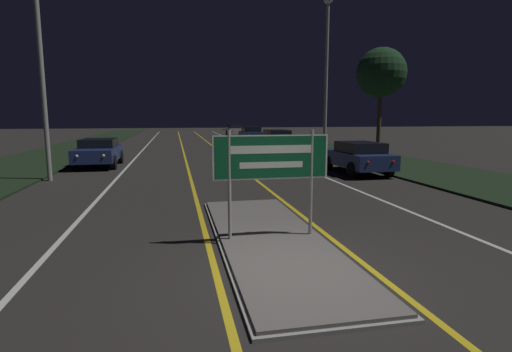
{
  "coord_description": "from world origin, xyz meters",
  "views": [
    {
      "loc": [
        -1.85,
        -5.76,
        2.51
      ],
      "look_at": [
        0.0,
        3.33,
        1.11
      ],
      "focal_mm": 28.0,
      "sensor_mm": 36.0,
      "label": 1
    }
  ],
  "objects_px": {
    "car_receding_0": "(358,157)",
    "car_receding_2": "(251,134)",
    "car_receding_3": "(235,130)",
    "highway_sign": "(271,162)",
    "car_approaching_0": "(99,152)",
    "streetlight_right_near": "(327,58)",
    "car_receding_1": "(276,139)",
    "streetlight_left_near": "(36,2)"
  },
  "relations": [
    {
      "from": "car_receding_0",
      "to": "car_receding_2",
      "type": "bearing_deg",
      "value": 91.11
    },
    {
      "from": "car_receding_3",
      "to": "highway_sign",
      "type": "bearing_deg",
      "value": -97.6
    },
    {
      "from": "car_receding_0",
      "to": "car_receding_3",
      "type": "relative_size",
      "value": 0.99
    },
    {
      "from": "car_receding_0",
      "to": "car_approaching_0",
      "type": "bearing_deg",
      "value": 157.69
    },
    {
      "from": "streetlight_right_near",
      "to": "car_receding_0",
      "type": "distance_m",
      "value": 6.91
    },
    {
      "from": "highway_sign",
      "to": "car_receding_2",
      "type": "bearing_deg",
      "value": 79.95
    },
    {
      "from": "car_receding_1",
      "to": "car_approaching_0",
      "type": "xyz_separation_m",
      "value": [
        -11.13,
        -7.69,
        -0.04
      ]
    },
    {
      "from": "highway_sign",
      "to": "car_receding_0",
      "type": "distance_m",
      "value": 10.62
    },
    {
      "from": "car_receding_1",
      "to": "car_receding_2",
      "type": "xyz_separation_m",
      "value": [
        0.06,
        10.44,
        -0.02
      ]
    },
    {
      "from": "highway_sign",
      "to": "streetlight_left_near",
      "type": "relative_size",
      "value": 0.24
    },
    {
      "from": "streetlight_right_near",
      "to": "car_receding_0",
      "type": "bearing_deg",
      "value": -93.9
    },
    {
      "from": "streetlight_right_near",
      "to": "car_receding_0",
      "type": "relative_size",
      "value": 2.12
    },
    {
      "from": "streetlight_left_near",
      "to": "car_receding_3",
      "type": "xyz_separation_m",
      "value": [
        12.35,
        33.4,
        -5.87
      ]
    },
    {
      "from": "highway_sign",
      "to": "car_receding_2",
      "type": "xyz_separation_m",
      "value": [
        5.6,
        31.59,
        -0.86
      ]
    },
    {
      "from": "highway_sign",
      "to": "car_receding_2",
      "type": "height_order",
      "value": "highway_sign"
    },
    {
      "from": "streetlight_left_near",
      "to": "car_approaching_0",
      "type": "bearing_deg",
      "value": 75.83
    },
    {
      "from": "streetlight_left_near",
      "to": "car_receding_3",
      "type": "relative_size",
      "value": 2.26
    },
    {
      "from": "car_receding_1",
      "to": "car_approaching_0",
      "type": "height_order",
      "value": "car_receding_1"
    },
    {
      "from": "car_receding_0",
      "to": "car_receding_1",
      "type": "height_order",
      "value": "car_receding_1"
    },
    {
      "from": "car_receding_0",
      "to": "streetlight_right_near",
      "type": "bearing_deg",
      "value": 86.1
    },
    {
      "from": "highway_sign",
      "to": "streetlight_right_near",
      "type": "height_order",
      "value": "streetlight_right_near"
    },
    {
      "from": "car_receding_0",
      "to": "streetlight_left_near",
      "type": "bearing_deg",
      "value": 177.97
    },
    {
      "from": "car_receding_2",
      "to": "highway_sign",
      "type": "bearing_deg",
      "value": -100.05
    },
    {
      "from": "highway_sign",
      "to": "car_receding_0",
      "type": "height_order",
      "value": "highway_sign"
    },
    {
      "from": "streetlight_right_near",
      "to": "car_receding_1",
      "type": "bearing_deg",
      "value": 96.31
    },
    {
      "from": "streetlight_left_near",
      "to": "car_approaching_0",
      "type": "distance_m",
      "value": 7.39
    },
    {
      "from": "highway_sign",
      "to": "streetlight_right_near",
      "type": "bearing_deg",
      "value": 64.82
    },
    {
      "from": "car_receding_1",
      "to": "highway_sign",
      "type": "bearing_deg",
      "value": -104.68
    },
    {
      "from": "car_receding_0",
      "to": "car_receding_1",
      "type": "bearing_deg",
      "value": 92.33
    },
    {
      "from": "car_receding_1",
      "to": "car_receding_2",
      "type": "bearing_deg",
      "value": 89.67
    },
    {
      "from": "car_receding_3",
      "to": "car_approaching_0",
      "type": "relative_size",
      "value": 1.03
    },
    {
      "from": "car_receding_0",
      "to": "car_receding_1",
      "type": "relative_size",
      "value": 0.89
    },
    {
      "from": "streetlight_left_near",
      "to": "car_receding_1",
      "type": "distance_m",
      "value": 18.11
    },
    {
      "from": "car_receding_3",
      "to": "streetlight_left_near",
      "type": "bearing_deg",
      "value": -110.3
    },
    {
      "from": "highway_sign",
      "to": "car_receding_3",
      "type": "xyz_separation_m",
      "value": [
        5.67,
        42.53,
        -0.85
      ]
    },
    {
      "from": "streetlight_right_near",
      "to": "car_receding_1",
      "type": "height_order",
      "value": "streetlight_right_near"
    },
    {
      "from": "streetlight_right_near",
      "to": "car_approaching_0",
      "type": "bearing_deg",
      "value": -179.49
    },
    {
      "from": "streetlight_left_near",
      "to": "car_receding_1",
      "type": "relative_size",
      "value": 2.05
    },
    {
      "from": "car_receding_0",
      "to": "car_approaching_0",
      "type": "height_order",
      "value": "car_receding_0"
    },
    {
      "from": "car_receding_0",
      "to": "car_receding_3",
      "type": "height_order",
      "value": "car_receding_3"
    },
    {
      "from": "car_receding_1",
      "to": "car_receding_2",
      "type": "distance_m",
      "value": 10.44
    },
    {
      "from": "car_receding_0",
      "to": "car_approaching_0",
      "type": "xyz_separation_m",
      "value": [
        -11.63,
        4.77,
        0.01
      ]
    }
  ]
}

